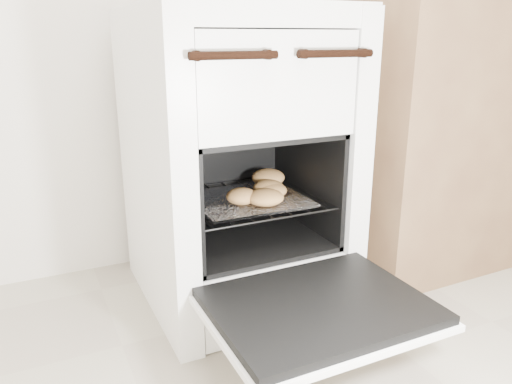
{
  "coord_description": "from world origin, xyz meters",
  "views": [
    {
      "loc": [
        -0.51,
        -0.16,
        0.8
      ],
      "look_at": [
        0.07,
        1.05,
        0.38
      ],
      "focal_mm": 35.0,
      "sensor_mm": 36.0,
      "label": 1
    }
  ],
  "objects": [
    {
      "name": "baked_rolls",
      "position": [
        0.12,
        1.1,
        0.37
      ],
      "size": [
        0.28,
        0.31,
        0.05
      ],
      "color": "tan",
      "rests_on": "foil_sheet"
    },
    {
      "name": "stove",
      "position": [
        0.07,
        1.18,
        0.43
      ],
      "size": [
        0.57,
        0.63,
        0.87
      ],
      "color": "white",
      "rests_on": "ground"
    },
    {
      "name": "oven_door",
      "position": [
        0.07,
        0.7,
        0.19
      ],
      "size": [
        0.51,
        0.4,
        0.04
      ],
      "color": "black",
      "rests_on": "stove"
    },
    {
      "name": "counter",
      "position": [
        0.95,
        1.23,
        0.47
      ],
      "size": [
        0.95,
        0.64,
        0.94
      ],
      "primitive_type": "cube",
      "rotation": [
        0.0,
        0.0,
        0.01
      ],
      "color": "brown",
      "rests_on": "ground"
    },
    {
      "name": "foil_sheet",
      "position": [
        0.07,
        1.1,
        0.34
      ],
      "size": [
        0.32,
        0.28,
        0.01
      ],
      "primitive_type": "cube",
      "color": "silver",
      "rests_on": "oven_rack"
    },
    {
      "name": "oven_rack",
      "position": [
        0.07,
        1.12,
        0.34
      ],
      "size": [
        0.41,
        0.4,
        0.01
      ],
      "color": "black",
      "rests_on": "stove"
    }
  ]
}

